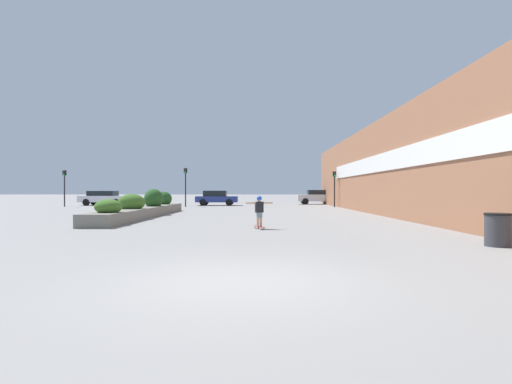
# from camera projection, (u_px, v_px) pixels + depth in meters

# --- Properties ---
(ground_plane) EXTENTS (300.00, 300.00, 0.00)m
(ground_plane) POSITION_uv_depth(u_px,v_px,m) (242.00, 282.00, 6.25)
(ground_plane) COLOR gray
(building_wall_right) EXTENTS (0.67, 44.06, 5.60)m
(building_wall_right) POSITION_uv_depth(u_px,v_px,m) (387.00, 167.00, 22.61)
(building_wall_right) COLOR #9E6647
(building_wall_right) RESTS_ON ground_plane
(planter_box) EXTENTS (1.44, 13.89, 1.54)m
(planter_box) POSITION_uv_depth(u_px,v_px,m) (145.00, 208.00, 21.98)
(planter_box) COLOR slate
(planter_box) RESTS_ON ground_plane
(skateboard) EXTENTS (0.44, 0.80, 0.09)m
(skateboard) POSITION_uv_depth(u_px,v_px,m) (259.00, 227.00, 14.96)
(skateboard) COLOR maroon
(skateboard) RESTS_ON ground_plane
(skateboarder) EXTENTS (1.02, 0.45, 1.14)m
(skateboarder) POSITION_uv_depth(u_px,v_px,m) (259.00, 208.00, 14.96)
(skateboarder) COLOR tan
(skateboarder) RESTS_ON skateboard
(trash_bin) EXTENTS (0.65, 0.65, 0.85)m
(trash_bin) POSITION_uv_depth(u_px,v_px,m) (498.00, 230.00, 10.22)
(trash_bin) COLOR #38383D
(trash_bin) RESTS_ON ground_plane
(car_leftmost) EXTENTS (4.07, 1.96, 1.52)m
(car_leftmost) POSITION_uv_depth(u_px,v_px,m) (317.00, 197.00, 42.53)
(car_leftmost) COLOR #BCBCC1
(car_leftmost) RESTS_ON ground_plane
(car_center_left) EXTENTS (4.57, 1.86, 1.51)m
(car_center_left) POSITION_uv_depth(u_px,v_px,m) (420.00, 197.00, 39.53)
(car_center_left) COLOR #BCBCC1
(car_center_left) RESTS_ON ground_plane
(car_center_right) EXTENTS (4.64, 2.00, 1.42)m
(car_center_right) POSITION_uv_depth(u_px,v_px,m) (104.00, 198.00, 39.08)
(car_center_right) COLOR silver
(car_center_right) RESTS_ON ground_plane
(car_rightmost) EXTENTS (4.03, 1.94, 1.44)m
(car_rightmost) POSITION_uv_depth(u_px,v_px,m) (216.00, 198.00, 38.90)
(car_rightmost) COLOR navy
(car_rightmost) RESTS_ON ground_plane
(traffic_light_left) EXTENTS (0.28, 0.30, 3.47)m
(traffic_light_left) POSITION_uv_depth(u_px,v_px,m) (186.00, 180.00, 35.81)
(traffic_light_left) COLOR black
(traffic_light_left) RESTS_ON ground_plane
(traffic_light_right) EXTENTS (0.28, 0.30, 3.14)m
(traffic_light_right) POSITION_uv_depth(u_px,v_px,m) (334.00, 182.00, 34.89)
(traffic_light_right) COLOR black
(traffic_light_right) RESTS_ON ground_plane
(traffic_light_far_left) EXTENTS (0.28, 0.30, 3.29)m
(traffic_light_far_left) POSITION_uv_depth(u_px,v_px,m) (64.00, 182.00, 35.95)
(traffic_light_far_left) COLOR black
(traffic_light_far_left) RESTS_ON ground_plane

